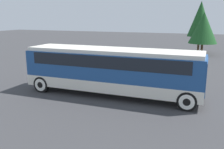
# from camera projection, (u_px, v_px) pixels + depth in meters

# --- Properties ---
(ground_plane) EXTENTS (120.00, 120.00, 0.00)m
(ground_plane) POSITION_uv_depth(u_px,v_px,m) (112.00, 95.00, 15.46)
(ground_plane) COLOR #38383A
(tour_bus) EXTENTS (10.74, 2.57, 2.85)m
(tour_bus) POSITION_uv_depth(u_px,v_px,m) (113.00, 68.00, 15.03)
(tour_bus) COLOR silver
(tour_bus) RESTS_ON ground_plane
(parked_car_near) EXTENTS (4.73, 1.92, 1.50)m
(parked_car_near) POSITION_uv_depth(u_px,v_px,m) (80.00, 64.00, 21.40)
(parked_car_near) COLOR maroon
(parked_car_near) RESTS_ON ground_plane
(parked_car_mid) EXTENTS (4.57, 1.78, 1.41)m
(parked_car_mid) POSITION_uv_depth(u_px,v_px,m) (133.00, 63.00, 22.11)
(parked_car_mid) COLOR #BCBCC1
(parked_car_mid) RESTS_ON ground_plane
(tree_left) EXTENTS (3.43, 3.43, 5.28)m
(tree_left) POSITION_uv_depth(u_px,v_px,m) (203.00, 28.00, 30.48)
(tree_left) COLOR brown
(tree_left) RESTS_ON ground_plane
(tree_center) EXTENTS (3.19, 3.19, 6.73)m
(tree_center) POSITION_uv_depth(u_px,v_px,m) (200.00, 19.00, 33.11)
(tree_center) COLOR brown
(tree_center) RESTS_ON ground_plane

